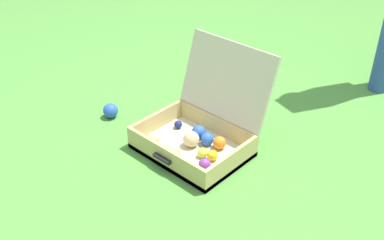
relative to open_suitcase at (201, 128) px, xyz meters
The scene contains 3 objects.
ground_plane 0.13m from the open_suitcase, behind, with size 16.00×16.00×0.00m, color #4C8C38.
open_suitcase is the anchor object (origin of this frame).
stray_ball_on_grass 0.59m from the open_suitcase, 166.32° to the right, with size 0.09×0.09×0.09m, color blue.
Camera 1 is at (1.35, -1.44, 1.39)m, focal length 42.39 mm.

